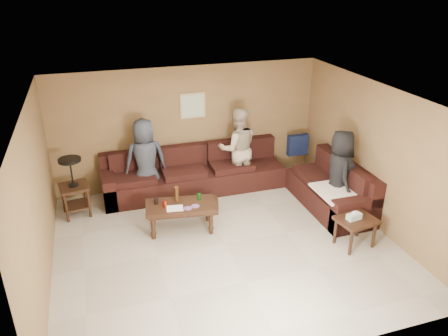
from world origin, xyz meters
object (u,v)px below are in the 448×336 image
waste_bin (211,205)px  person_right (339,173)px  person_middle (238,148)px  sectional_sofa (241,182)px  end_table_left (74,186)px  person_left (146,160)px  side_table_right (356,223)px  coffee_table (181,208)px

waste_bin → person_right: bearing=-16.9°
person_middle → sectional_sofa: bearing=84.7°
person_right → waste_bin: bearing=86.4°
end_table_left → person_right: (4.67, -1.36, 0.22)m
person_middle → person_right: 2.13m
waste_bin → person_left: size_ratio=0.18×
end_table_left → person_right: 4.87m
waste_bin → person_right: person_right is taller
side_table_right → person_middle: bearing=113.0°
coffee_table → side_table_right: 2.95m
end_table_left → person_middle: bearing=4.0°
end_table_left → person_right: size_ratio=0.70×
person_right → coffee_table: bearing=98.0°
sectional_sofa → waste_bin: 0.88m
side_table_right → person_right: size_ratio=0.42×
person_left → person_right: size_ratio=1.02×
sectional_sofa → person_left: person_left is taller
sectional_sofa → person_middle: (0.09, 0.47, 0.53)m
waste_bin → person_middle: size_ratio=0.18×
end_table_left → person_left: (1.37, 0.24, 0.23)m
waste_bin → person_left: 1.55m
waste_bin → person_middle: person_middle is taller
waste_bin → person_left: person_left is taller
coffee_table → person_right: (2.91, -0.27, 0.39)m
sectional_sofa → end_table_left: bearing=175.6°
side_table_right → waste_bin: side_table_right is taller
sectional_sofa → person_right: 1.94m
coffee_table → end_table_left: end_table_left is taller
person_left → person_middle: (1.89, -0.02, 0.03)m
end_table_left → person_left: size_ratio=0.69×
end_table_left → waste_bin: size_ratio=3.78×
coffee_table → sectional_sofa: bearing=31.0°
sectional_sofa → waste_bin: size_ratio=15.40×
sectional_sofa → person_right: (1.51, -1.12, 0.49)m
person_middle → person_right: bearing=137.2°
coffee_table → person_middle: person_middle is taller
person_middle → coffee_table: bearing=46.8°
end_table_left → person_right: bearing=-16.3°
sectional_sofa → person_middle: size_ratio=2.71×
sectional_sofa → end_table_left: (-3.16, 0.24, 0.27)m
person_left → person_right: 3.67m
waste_bin → side_table_right: bearing=-41.7°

